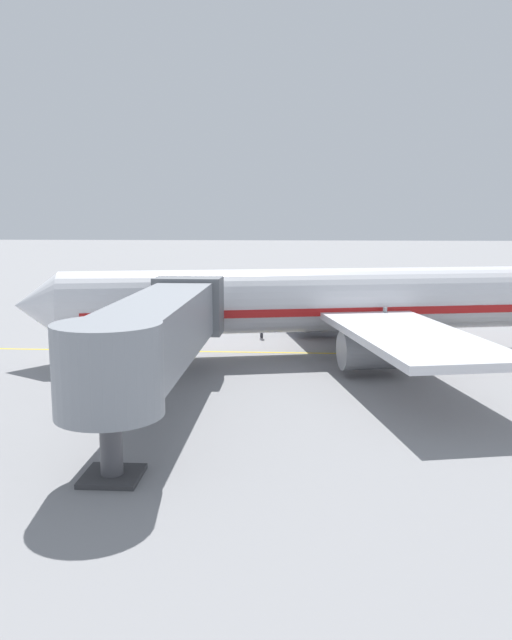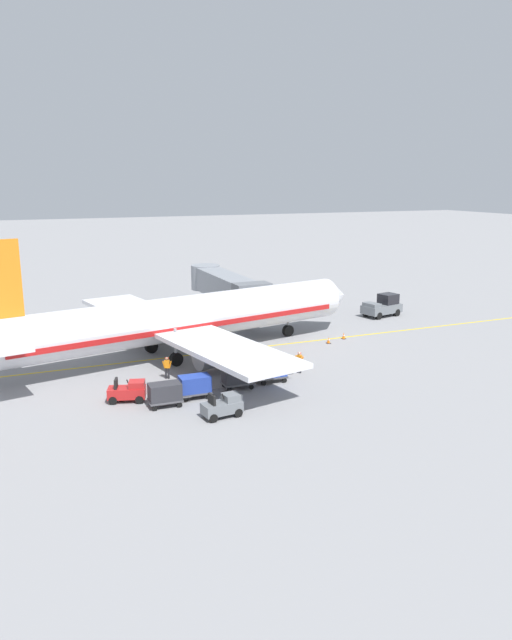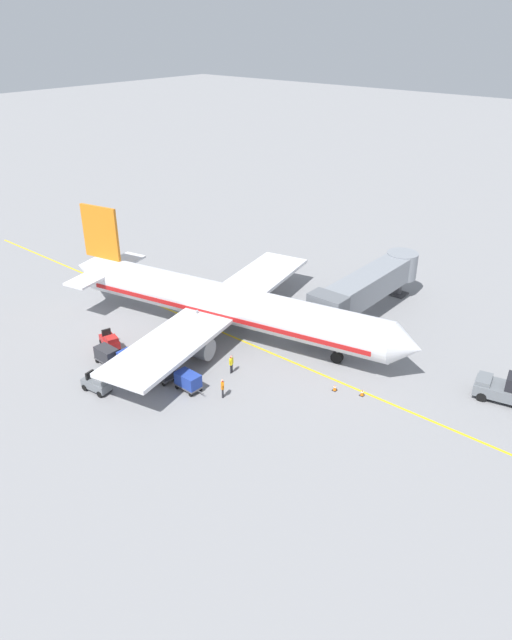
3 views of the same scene
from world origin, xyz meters
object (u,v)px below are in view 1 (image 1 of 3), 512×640
object	(u,v)px
ground_crew_loader	(237,316)
ground_crew_marshaller	(377,324)
baggage_cart_tail_end	(389,312)
baggage_tug_lead	(421,319)
ground_crew_wing_walker	(262,324)
safety_cone_nose_left	(127,342)
baggage_cart_third_in_train	(360,313)
baggage_cart_second_in_train	(315,314)
safety_cone_nose_right	(90,344)
baggage_cart_front	(277,315)
parked_airliner	(344,301)
baggage_tug_trailing	(347,309)
jet_bridge	(158,331)

from	to	relation	value
ground_crew_loader	ground_crew_marshaller	distance (m)	10.14
baggage_cart_tail_end	ground_crew_marshaller	bearing A→B (deg)	163.84
baggage_tug_lead	ground_crew_loader	bearing A→B (deg)	94.04
ground_crew_wing_walker	safety_cone_nose_left	xyz separation A→B (m)	(-3.49, 8.37, -0.66)
baggage_tug_lead	safety_cone_nose_left	xyz separation A→B (m)	(-7.61, 19.85, -0.42)
ground_crew_marshaller	safety_cone_nose_left	bearing A→B (deg)	103.91
baggage_cart_third_in_train	ground_crew_marshaller	distance (m)	4.81
baggage_cart_second_in_train	ground_crew_wing_walker	size ratio (longest dim) A/B	1.72
baggage_cart_second_in_train	ground_crew_loader	xyz separation A→B (m)	(-1.44, 5.69, 0.00)
ground_crew_loader	safety_cone_nose_right	bearing A→B (deg)	131.30
safety_cone_nose_right	baggage_cart_third_in_train	bearing A→B (deg)	-61.42
ground_crew_wing_walker	safety_cone_nose_left	distance (m)	9.09
ground_crew_wing_walker	baggage_cart_front	bearing A→B (deg)	-12.30
parked_airliner	baggage_cart_tail_end	xyz separation A→B (m)	(10.92, -4.28, -2.24)
ground_crew_loader	safety_cone_nose_left	size ratio (longest dim) A/B	2.86
baggage_tug_lead	baggage_cart_tail_end	distance (m)	2.80
baggage_tug_trailing	baggage_cart_tail_end	xyz separation A→B (m)	(-3.17, -2.92, 0.24)
baggage_tug_trailing	safety_cone_nose_right	size ratio (longest dim) A/B	4.45
baggage_tug_lead	baggage_tug_trailing	distance (m)	7.10
baggage_tug_trailing	safety_cone_nose_right	xyz separation A→B (m)	(-13.50, 16.98, -0.42)
baggage_cart_second_in_train	baggage_cart_third_in_train	xyz separation A→B (m)	(0.67, -3.41, 0.00)
baggage_tug_lead	ground_crew_wing_walker	world-z (taller)	ground_crew_wing_walker
ground_crew_wing_walker	baggage_tug_lead	bearing A→B (deg)	-70.25
baggage_cart_second_in_train	ground_crew_loader	distance (m)	5.87
baggage_cart_tail_end	ground_crew_marshaller	xyz separation A→B (m)	(-5.49, 1.59, 0.00)
parked_airliner	baggage_tug_trailing	bearing A→B (deg)	-5.49
baggage_cart_second_in_train	safety_cone_nose_left	xyz separation A→B (m)	(-8.11, 12.11, -0.66)
jet_bridge	baggage_cart_front	xyz separation A→B (m)	(21.26, -4.23, -2.51)
safety_cone_nose_right	baggage_cart_second_in_train	bearing A→B (deg)	-57.85
baggage_tug_trailing	baggage_cart_front	distance (m)	7.46
jet_bridge	ground_crew_loader	bearing A→B (deg)	-3.85
parked_airliner	ground_crew_wing_walker	size ratio (longest dim) A/B	21.95
jet_bridge	safety_cone_nose_right	bearing A→B (deg)	29.45
ground_crew_marshaller	baggage_tug_lead	bearing A→B (deg)	-45.34
baggage_tug_trailing	ground_crew_loader	distance (m)	10.37
baggage_cart_second_in_train	safety_cone_nose_right	distance (m)	16.80
baggage_cart_second_in_train	baggage_cart_tail_end	size ratio (longest dim) A/B	1.00
baggage_cart_tail_end	ground_crew_loader	xyz separation A→B (m)	(-2.84, 11.38, 0.00)
baggage_cart_third_in_train	baggage_tug_trailing	bearing A→B (deg)	9.34
baggage_cart_third_in_train	safety_cone_nose_left	bearing A→B (deg)	119.48
baggage_tug_trailing	baggage_cart_front	xyz separation A→B (m)	(-4.93, 5.58, 0.24)
baggage_cart_second_in_train	ground_crew_wing_walker	world-z (taller)	ground_crew_wing_walker
baggage_cart_third_in_train	baggage_cart_second_in_train	bearing A→B (deg)	101.05
baggage_cart_second_in_train	ground_crew_marshaller	bearing A→B (deg)	-134.97
baggage_cart_tail_end	safety_cone_nose_right	size ratio (longest dim) A/B	4.94
jet_bridge	baggage_cart_second_in_train	bearing A→B (deg)	-18.05
baggage_cart_third_in_train	safety_cone_nose_left	world-z (taller)	baggage_cart_third_in_train
ground_crew_loader	safety_cone_nose_right	size ratio (longest dim) A/B	2.86
ground_crew_loader	safety_cone_nose_right	xyz separation A→B (m)	(-7.49, 8.53, -0.66)
baggage_tug_trailing	safety_cone_nose_right	bearing A→B (deg)	128.48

